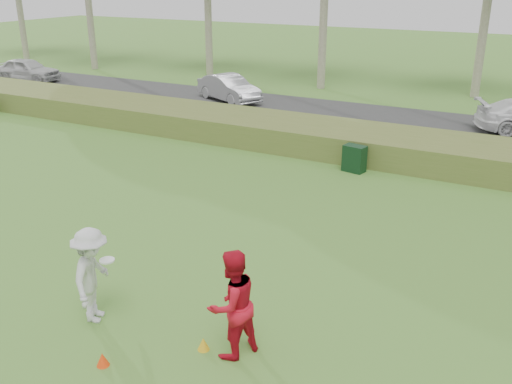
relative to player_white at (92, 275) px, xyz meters
The scene contains 10 objects.
ground 1.47m from the player_white, 13.39° to the left, with size 120.00×120.00×0.00m, color #3E7426.
reed_strip 12.33m from the player_white, 84.80° to the left, with size 80.00×3.00×0.90m, color #516327.
park_road 17.32m from the player_white, 86.30° to the left, with size 80.00×6.00×0.06m, color #2D2D2D.
player_white is the anchor object (origin of this frame).
player_red 2.80m from the player_white, ahead, with size 0.94×0.73×1.94m, color red.
cone_orange 1.66m from the player_white, 43.62° to the right, with size 0.21×0.21×0.24m, color #FF3F0D.
cone_yellow 2.43m from the player_white, ahead, with size 0.21×0.21×0.23m, color gold.
utility_cabinet 10.52m from the player_white, 81.97° to the left, with size 0.70×0.44×0.87m, color black.
car_left 26.89m from the player_white, 141.05° to the left, with size 1.58×3.93×1.34m, color silver.
car_mid 19.23m from the player_white, 113.16° to the left, with size 1.36×3.89×1.28m, color #B3B3B8.
Camera 1 is at (5.83, -6.93, 6.09)m, focal length 40.00 mm.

